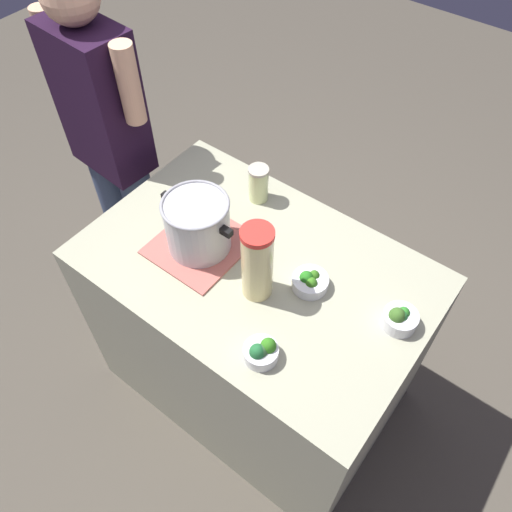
# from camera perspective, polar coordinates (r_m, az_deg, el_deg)

# --- Properties ---
(ground_plane) EXTENTS (8.00, 8.00, 0.00)m
(ground_plane) POSITION_cam_1_polar(r_m,az_deg,el_deg) (2.53, -0.00, -13.67)
(ground_plane) COLOR #4F483D
(counter_slab) EXTENTS (1.20, 0.78, 0.91)m
(counter_slab) POSITION_cam_1_polar(r_m,az_deg,el_deg) (2.13, -0.00, -8.50)
(counter_slab) COLOR #A09F84
(counter_slab) RESTS_ON ground_plane
(dish_cloth) EXTENTS (0.30, 0.32, 0.01)m
(dish_cloth) POSITION_cam_1_polar(r_m,az_deg,el_deg) (1.81, -6.23, 1.26)
(dish_cloth) COLOR #B96056
(dish_cloth) RESTS_ON counter_slab
(cooking_pot) EXTENTS (0.30, 0.23, 0.20)m
(cooking_pot) POSITION_cam_1_polar(r_m,az_deg,el_deg) (1.73, -6.54, 3.57)
(cooking_pot) COLOR #B7B7BC
(cooking_pot) RESTS_ON dish_cloth
(lemonade_pitcher) EXTENTS (0.10, 0.10, 0.29)m
(lemonade_pitcher) POSITION_cam_1_polar(r_m,az_deg,el_deg) (1.57, 0.13, -0.76)
(lemonade_pitcher) COLOR beige
(lemonade_pitcher) RESTS_ON counter_slab
(mason_jar) EXTENTS (0.08, 0.08, 0.15)m
(mason_jar) POSITION_cam_1_polar(r_m,az_deg,el_deg) (1.92, 0.28, 8.05)
(mason_jar) COLOR beige
(mason_jar) RESTS_ON counter_slab
(broccoli_bowl_front) EXTENTS (0.11, 0.11, 0.08)m
(broccoli_bowl_front) POSITION_cam_1_polar(r_m,az_deg,el_deg) (1.53, 0.59, -10.58)
(broccoli_bowl_front) COLOR silver
(broccoli_bowl_front) RESTS_ON counter_slab
(broccoli_bowl_center) EXTENTS (0.11, 0.11, 0.08)m
(broccoli_bowl_center) POSITION_cam_1_polar(r_m,az_deg,el_deg) (1.65, 15.68, -6.69)
(broccoli_bowl_center) COLOR silver
(broccoli_bowl_center) RESTS_ON counter_slab
(broccoli_bowl_back) EXTENTS (0.12, 0.12, 0.07)m
(broccoli_bowl_back) POSITION_cam_1_polar(r_m,az_deg,el_deg) (1.69, 6.01, -2.83)
(broccoli_bowl_back) COLOR silver
(broccoli_bowl_back) RESTS_ON counter_slab
(person_cook) EXTENTS (0.50, 0.22, 1.62)m
(person_cook) POSITION_cam_1_polar(r_m,az_deg,el_deg) (2.30, -15.79, 11.73)
(person_cook) COLOR #3B4867
(person_cook) RESTS_ON ground_plane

